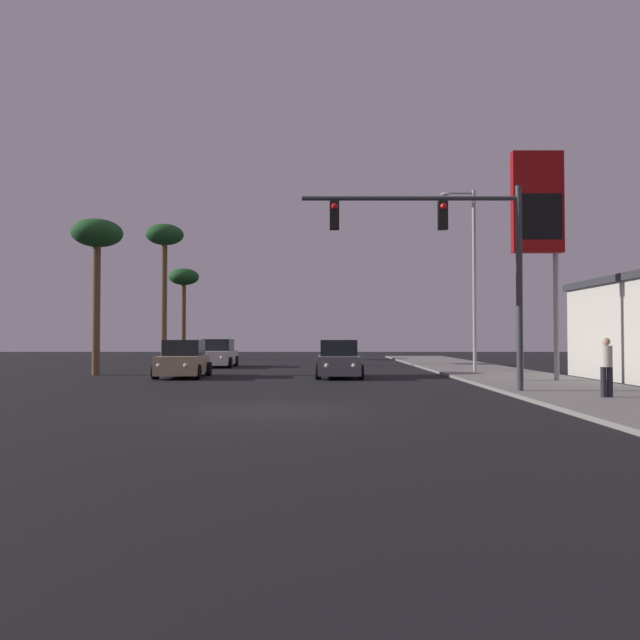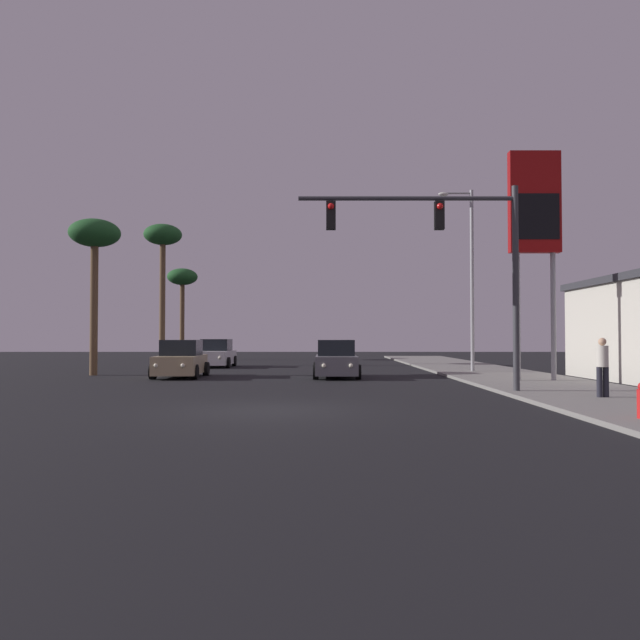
# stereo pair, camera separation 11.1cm
# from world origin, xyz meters

# --- Properties ---
(ground_plane) EXTENTS (120.00, 120.00, 0.00)m
(ground_plane) POSITION_xyz_m (0.00, 0.00, 0.00)
(ground_plane) COLOR black
(sidewalk_right) EXTENTS (5.00, 60.00, 0.12)m
(sidewalk_right) POSITION_xyz_m (9.50, 10.00, 0.06)
(sidewalk_right) COLOR gray
(sidewalk_right) RESTS_ON ground
(car_grey) EXTENTS (2.04, 4.32, 1.68)m
(car_grey) POSITION_xyz_m (2.01, 12.38, 0.76)
(car_grey) COLOR slate
(car_grey) RESTS_ON ground
(car_white) EXTENTS (2.04, 4.33, 1.68)m
(car_white) POSITION_xyz_m (-4.95, 22.00, 0.76)
(car_white) COLOR silver
(car_white) RESTS_ON ground
(car_tan) EXTENTS (2.04, 4.34, 1.68)m
(car_tan) POSITION_xyz_m (-4.95, 12.48, 0.76)
(car_tan) COLOR tan
(car_tan) RESTS_ON ground
(traffic_light_mast) EXTENTS (6.99, 0.36, 6.50)m
(traffic_light_mast) POSITION_xyz_m (5.52, 4.19, 4.71)
(traffic_light_mast) COLOR #38383D
(traffic_light_mast) RESTS_ON sidewalk_right
(street_lamp) EXTENTS (1.74, 0.24, 9.00)m
(street_lamp) POSITION_xyz_m (8.70, 15.32, 5.12)
(street_lamp) COLOR #99999E
(street_lamp) RESTS_ON sidewalk_right
(gas_station_sign) EXTENTS (2.00, 0.42, 9.00)m
(gas_station_sign) POSITION_xyz_m (9.74, 8.88, 6.62)
(gas_station_sign) COLOR #99999E
(gas_station_sign) RESTS_ON sidewalk_right
(pedestrian_on_sidewalk) EXTENTS (0.34, 0.32, 1.67)m
(pedestrian_on_sidewalk) POSITION_xyz_m (9.26, 2.09, 1.03)
(pedestrian_on_sidewalk) COLOR #23232D
(pedestrian_on_sidewalk) RESTS_ON sidewalk_right
(palm_tree_mid) EXTENTS (2.40, 2.40, 8.99)m
(palm_tree_mid) POSITION_xyz_m (-8.72, 24.00, 7.81)
(palm_tree_mid) COLOR brown
(palm_tree_mid) RESTS_ON ground
(palm_tree_near) EXTENTS (2.40, 2.40, 7.42)m
(palm_tree_near) POSITION_xyz_m (-9.43, 14.00, 6.41)
(palm_tree_near) COLOR brown
(palm_tree_near) RESTS_ON ground
(palm_tree_far) EXTENTS (2.40, 2.40, 7.26)m
(palm_tree_far) POSITION_xyz_m (-9.68, 34.00, 6.27)
(palm_tree_far) COLOR brown
(palm_tree_far) RESTS_ON ground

